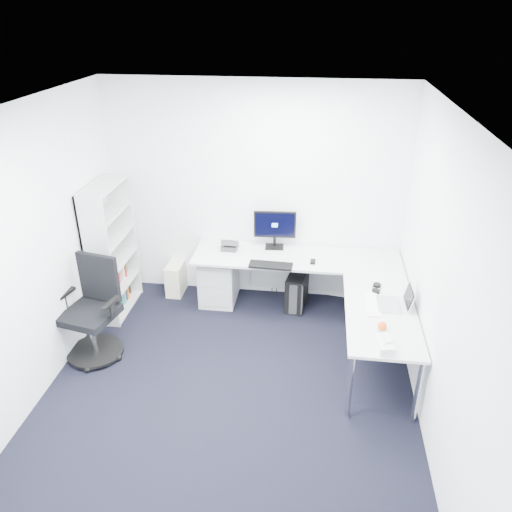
# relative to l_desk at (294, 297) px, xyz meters

# --- Properties ---
(ground) EXTENTS (4.20, 4.20, 0.00)m
(ground) POSITION_rel_l_desk_xyz_m (-0.55, -1.40, -0.36)
(ground) COLOR black
(ceiling) EXTENTS (4.20, 4.20, 0.00)m
(ceiling) POSITION_rel_l_desk_xyz_m (-0.55, -1.40, 2.34)
(ceiling) COLOR white
(wall_back) EXTENTS (3.60, 0.02, 2.70)m
(wall_back) POSITION_rel_l_desk_xyz_m (-0.55, 0.70, 0.99)
(wall_back) COLOR white
(wall_back) RESTS_ON ground
(wall_front) EXTENTS (3.60, 0.02, 2.70)m
(wall_front) POSITION_rel_l_desk_xyz_m (-0.55, -3.50, 0.99)
(wall_front) COLOR white
(wall_front) RESTS_ON ground
(wall_left) EXTENTS (0.02, 4.20, 2.70)m
(wall_left) POSITION_rel_l_desk_xyz_m (-2.35, -1.40, 0.99)
(wall_left) COLOR white
(wall_left) RESTS_ON ground
(wall_right) EXTENTS (0.02, 4.20, 2.70)m
(wall_right) POSITION_rel_l_desk_xyz_m (1.25, -1.40, 0.99)
(wall_right) COLOR white
(wall_right) RESTS_ON ground
(l_desk) EXTENTS (2.47, 1.38, 0.72)m
(l_desk) POSITION_rel_l_desk_xyz_m (0.00, 0.00, 0.00)
(l_desk) COLOR silver
(l_desk) RESTS_ON ground
(drawer_pedestal) EXTENTS (0.43, 0.54, 0.66)m
(drawer_pedestal) POSITION_rel_l_desk_xyz_m (-0.97, 0.41, -0.03)
(drawer_pedestal) COLOR silver
(drawer_pedestal) RESTS_ON ground
(bookshelf) EXTENTS (0.31, 0.81, 1.62)m
(bookshelf) POSITION_rel_l_desk_xyz_m (-2.17, 0.05, 0.45)
(bookshelf) COLOR #BBBDBE
(bookshelf) RESTS_ON ground
(task_chair) EXTENTS (0.74, 0.74, 1.11)m
(task_chair) POSITION_rel_l_desk_xyz_m (-2.09, -0.88, 0.19)
(task_chair) COLOR black
(task_chair) RESTS_ON ground
(black_pc_tower) EXTENTS (0.28, 0.49, 0.45)m
(black_pc_tower) POSITION_rel_l_desk_xyz_m (0.02, 0.39, -0.13)
(black_pc_tower) COLOR black
(black_pc_tower) RESTS_ON ground
(beige_pc_tower) EXTENTS (0.20, 0.44, 0.41)m
(beige_pc_tower) POSITION_rel_l_desk_xyz_m (-1.57, 0.56, -0.15)
(beige_pc_tower) COLOR beige
(beige_pc_tower) RESTS_ON ground
(power_strip) EXTENTS (0.38, 0.12, 0.04)m
(power_strip) POSITION_rel_l_desk_xyz_m (0.46, 0.72, -0.34)
(power_strip) COLOR white
(power_strip) RESTS_ON ground
(monitor) EXTENTS (0.52, 0.20, 0.49)m
(monitor) POSITION_rel_l_desk_xyz_m (-0.29, 0.55, 0.61)
(monitor) COLOR black
(monitor) RESTS_ON l_desk
(black_keyboard) EXTENTS (0.50, 0.20, 0.02)m
(black_keyboard) POSITION_rel_l_desk_xyz_m (-0.28, 0.06, 0.37)
(black_keyboard) COLOR black
(black_keyboard) RESTS_ON l_desk
(mouse) EXTENTS (0.06, 0.10, 0.03)m
(mouse) POSITION_rel_l_desk_xyz_m (0.20, 0.20, 0.38)
(mouse) COLOR black
(mouse) RESTS_ON l_desk
(desk_phone) EXTENTS (0.19, 0.19, 0.13)m
(desk_phone) POSITION_rel_l_desk_xyz_m (-0.83, 0.44, 0.43)
(desk_phone) COLOR #2F2F32
(desk_phone) RESTS_ON l_desk
(laptop) EXTENTS (0.32, 0.31, 0.22)m
(laptop) POSITION_rel_l_desk_xyz_m (0.97, -0.62, 0.47)
(laptop) COLOR silver
(laptop) RESTS_ON l_desk
(white_keyboard) EXTENTS (0.15, 0.47, 0.02)m
(white_keyboard) POSITION_rel_l_desk_xyz_m (0.81, -0.62, 0.37)
(white_keyboard) COLOR white
(white_keyboard) RESTS_ON l_desk
(headphones) EXTENTS (0.16, 0.22, 0.05)m
(headphones) POSITION_rel_l_desk_xyz_m (0.88, -0.32, 0.39)
(headphones) COLOR black
(headphones) RESTS_ON l_desk
(orange_fruit) EXTENTS (0.08, 0.08, 0.08)m
(orange_fruit) POSITION_rel_l_desk_xyz_m (0.87, -1.06, 0.40)
(orange_fruit) COLOR #E45214
(orange_fruit) RESTS_ON l_desk
(tissue_box) EXTENTS (0.16, 0.25, 0.08)m
(tissue_box) POSITION_rel_l_desk_xyz_m (0.86, -1.34, 0.40)
(tissue_box) COLOR white
(tissue_box) RESTS_ON l_desk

